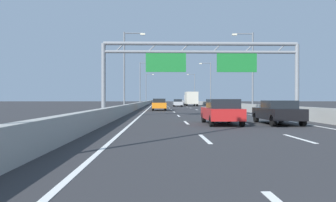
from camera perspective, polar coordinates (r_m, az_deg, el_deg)
ground_plane at (r=100.68m, az=0.56°, el=-0.53°), size 260.00×260.00×0.00m
lane_dash_left_1 at (r=13.30m, az=6.08°, el=-6.19°), size 0.16×3.00×0.01m
lane_dash_left_2 at (r=22.22m, az=3.03°, el=-3.57°), size 0.16×3.00×0.01m
lane_dash_left_3 at (r=31.19m, az=1.74°, el=-2.45°), size 0.16×3.00×0.01m
lane_dash_left_4 at (r=40.17m, az=1.02°, el=-1.83°), size 0.16×3.00×0.01m
lane_dash_left_5 at (r=49.16m, az=0.57°, el=-1.43°), size 0.16×3.00×0.01m
lane_dash_left_6 at (r=58.15m, az=0.26°, el=-1.16°), size 0.16×3.00×0.01m
lane_dash_left_7 at (r=67.14m, az=0.03°, el=-0.96°), size 0.16×3.00×0.01m
lane_dash_left_8 at (r=76.14m, az=-0.15°, el=-0.81°), size 0.16×3.00×0.01m
lane_dash_left_9 at (r=85.14m, az=-0.29°, el=-0.69°), size 0.16×3.00×0.01m
lane_dash_left_10 at (r=94.13m, az=-0.40°, el=-0.59°), size 0.16×3.00×0.01m
lane_dash_left_11 at (r=103.13m, az=-0.49°, el=-0.51°), size 0.16×3.00×0.01m
lane_dash_left_12 at (r=112.13m, az=-0.57°, el=-0.44°), size 0.16×3.00×0.01m
lane_dash_left_13 at (r=121.13m, az=-0.63°, el=-0.39°), size 0.16×3.00×0.01m
lane_dash_left_14 at (r=130.12m, az=-0.69°, el=-0.34°), size 0.16×3.00×0.01m
lane_dash_left_15 at (r=139.12m, az=-0.74°, el=-0.29°), size 0.16×3.00×0.01m
lane_dash_left_16 at (r=148.12m, az=-0.78°, el=-0.26°), size 0.16×3.00×0.01m
lane_dash_left_17 at (r=157.12m, az=-0.82°, el=-0.22°), size 0.16×3.00×0.01m
lane_dash_right_1 at (r=14.23m, az=20.68°, el=-5.79°), size 0.16×3.00×0.01m
lane_dash_right_2 at (r=22.79m, az=12.11°, el=-3.48°), size 0.16×3.00×0.01m
lane_dash_right_3 at (r=31.59m, az=8.27°, el=-2.42°), size 0.16×3.00×0.01m
lane_dash_right_4 at (r=40.49m, az=6.12°, el=-1.81°), size 0.16×3.00×0.01m
lane_dash_right_5 at (r=49.42m, az=4.74°, el=-1.42°), size 0.16×3.00×0.01m
lane_dash_right_6 at (r=58.37m, az=3.79°, el=-1.16°), size 0.16×3.00×0.01m
lane_dash_right_7 at (r=67.33m, az=3.09°, el=-0.96°), size 0.16×3.00×0.01m
lane_dash_right_8 at (r=76.31m, az=2.55°, el=-0.81°), size 0.16×3.00×0.01m
lane_dash_right_9 at (r=85.28m, az=2.13°, el=-0.69°), size 0.16×3.00×0.01m
lane_dash_right_10 at (r=94.27m, az=1.79°, el=-0.59°), size 0.16×3.00×0.01m
lane_dash_right_11 at (r=103.25m, az=1.51°, el=-0.51°), size 0.16×3.00×0.01m
lane_dash_right_12 at (r=112.24m, az=1.27°, el=-0.44°), size 0.16×3.00×0.01m
lane_dash_right_13 at (r=121.23m, az=1.07°, el=-0.39°), size 0.16×3.00×0.01m
lane_dash_right_14 at (r=130.22m, az=0.89°, el=-0.34°), size 0.16×3.00×0.01m
lane_dash_right_15 at (r=139.21m, az=0.74°, el=-0.29°), size 0.16×3.00×0.01m
lane_dash_right_16 at (r=148.21m, az=0.61°, el=-0.26°), size 0.16×3.00×0.01m
lane_dash_right_17 at (r=157.20m, az=0.49°, el=-0.22°), size 0.16×3.00×0.01m
edge_line_left at (r=88.63m, az=-2.56°, el=-0.65°), size 0.16×176.00×0.01m
edge_line_right at (r=89.05m, az=4.21°, el=-0.64°), size 0.16×176.00×0.01m
barrier_left at (r=110.66m, az=-3.20°, el=-0.21°), size 0.45×220.00×0.95m
barrier_right at (r=111.10m, az=3.94°, el=-0.21°), size 0.45×220.00×0.95m
sign_gantry at (r=29.70m, az=5.44°, el=6.73°), size 16.80×0.36×6.36m
streetlamp_left_mid at (r=41.81m, az=-6.88°, el=5.65°), size 2.58×0.28×9.50m
streetlamp_right_mid at (r=43.05m, az=13.42°, el=5.49°), size 2.58×0.28×9.50m
streetlamp_left_far at (r=75.75m, az=-4.43°, el=3.26°), size 2.58×0.28×9.50m
streetlamp_right_far at (r=76.44m, az=6.83°, el=3.24°), size 2.58×0.28×9.50m
streetlamp_left_distant at (r=109.80m, az=-3.51°, el=2.35°), size 2.58×0.28×9.50m
streetlamp_right_distant at (r=110.28m, az=4.28°, el=2.34°), size 2.58×0.28×9.50m
orange_car at (r=46.20m, az=-1.45°, el=-0.56°), size 1.85×4.60×1.57m
green_car at (r=75.70m, az=-1.64°, el=-0.26°), size 1.87×4.20×1.40m
red_car at (r=20.83m, az=8.79°, el=-1.70°), size 1.89×4.55×1.51m
black_car at (r=21.80m, az=17.58°, el=-1.73°), size 1.86×4.49×1.43m
silver_car at (r=69.38m, az=1.60°, el=-0.29°), size 1.78×4.52×1.49m
box_truck at (r=75.90m, az=3.78°, el=0.44°), size 2.47×7.77×3.05m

